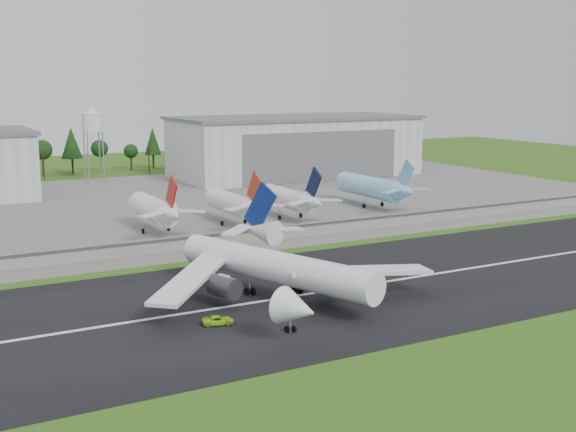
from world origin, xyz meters
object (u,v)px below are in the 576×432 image
main_airliner (276,274)px  parked_jet_navy (293,199)px  ground_vehicle (218,320)px  parked_jet_red_b (236,204)px  parked_jet_red_a (157,210)px  parked_jet_skyblue (376,188)px

main_airliner → parked_jet_navy: 78.07m
ground_vehicle → parked_jet_red_b: parked_jet_red_b is taller
ground_vehicle → main_airliner: bearing=-47.3°
parked_jet_red_a → parked_jet_navy: bearing=-0.0°
ground_vehicle → parked_jet_navy: (54.70, 74.52, 5.34)m
parked_jet_skyblue → ground_vehicle: bearing=-137.7°
parked_jet_red_a → parked_jet_skyblue: parked_jet_skyblue is taller
main_airliner → parked_jet_red_a: size_ratio=1.84×
parked_jet_skyblue → parked_jet_navy: bearing=-171.2°
parked_jet_red_a → parked_jet_red_b: parked_jet_red_a is taller
parked_jet_red_a → parked_jet_navy: (40.38, -0.03, -0.23)m
parked_jet_navy → ground_vehicle: bearing=-126.3°
parked_jet_red_b → parked_jet_skyblue: bearing=5.7°
ground_vehicle → parked_jet_navy: parked_jet_navy is taller
parked_jet_navy → parked_jet_skyblue: 33.02m
parked_jet_red_b → parked_jet_navy: parked_jet_red_b is taller
parked_jet_red_a → parked_jet_skyblue: size_ratio=0.84×
parked_jet_red_b → parked_jet_navy: (17.95, -0.00, -0.01)m
main_airliner → parked_jet_red_a: main_airliner is taller
ground_vehicle → parked_jet_navy: bearing=-21.0°
parked_jet_red_a → main_airliner: bearing=-89.8°
parked_jet_red_b → parked_jet_skyblue: 50.83m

